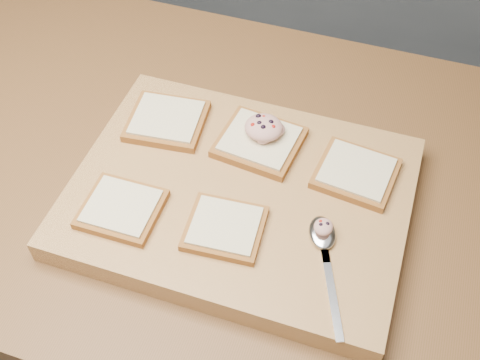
{
  "coord_description": "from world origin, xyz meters",
  "views": [
    {
      "loc": [
        0.09,
        -0.61,
        1.66
      ],
      "look_at": [
        -0.09,
        -0.07,
        0.96
      ],
      "focal_mm": 45.0,
      "sensor_mm": 36.0,
      "label": 1
    }
  ],
  "objects_px": {
    "cutting_board": "(240,197)",
    "spoon": "(324,241)",
    "bread_far_center": "(260,142)",
    "tuna_salad_dollop": "(264,127)"
  },
  "relations": [
    {
      "from": "cutting_board",
      "to": "bread_far_center",
      "type": "relative_size",
      "value": 3.67
    },
    {
      "from": "bread_far_center",
      "to": "spoon",
      "type": "height_order",
      "value": "bread_far_center"
    },
    {
      "from": "cutting_board",
      "to": "bread_far_center",
      "type": "distance_m",
      "value": 0.1
    },
    {
      "from": "tuna_salad_dollop",
      "to": "spoon",
      "type": "height_order",
      "value": "tuna_salad_dollop"
    },
    {
      "from": "tuna_salad_dollop",
      "to": "spoon",
      "type": "relative_size",
      "value": 0.33
    },
    {
      "from": "tuna_salad_dollop",
      "to": "spoon",
      "type": "xyz_separation_m",
      "value": [
        0.14,
        -0.16,
        -0.03
      ]
    },
    {
      "from": "spoon",
      "to": "bread_far_center",
      "type": "bearing_deg",
      "value": 133.24
    },
    {
      "from": "cutting_board",
      "to": "tuna_salad_dollop",
      "type": "distance_m",
      "value": 0.12
    },
    {
      "from": "cutting_board",
      "to": "spoon",
      "type": "xyz_separation_m",
      "value": [
        0.14,
        -0.06,
        0.03
      ]
    },
    {
      "from": "bread_far_center",
      "to": "tuna_salad_dollop",
      "type": "xyz_separation_m",
      "value": [
        0.0,
        0.01,
        0.02
      ]
    }
  ]
}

